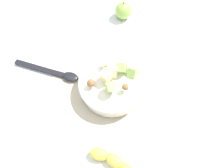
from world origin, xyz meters
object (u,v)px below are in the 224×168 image
salad_bowl (112,85)px  serving_spoon (56,73)px  whole_apple (123,11)px  banana_whole (114,162)px

salad_bowl → serving_spoon: bearing=-172.6°
serving_spoon → whole_apple: 0.36m
serving_spoon → whole_apple: size_ratio=3.01×
banana_whole → serving_spoon: bearing=148.6°
whole_apple → serving_spoon: bearing=-104.8°
serving_spoon → banana_whole: (0.30, -0.18, 0.01)m
salad_bowl → whole_apple: salad_bowl is taller
salad_bowl → serving_spoon: salad_bowl is taller
salad_bowl → whole_apple: 0.34m
whole_apple → salad_bowl: bearing=-72.0°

